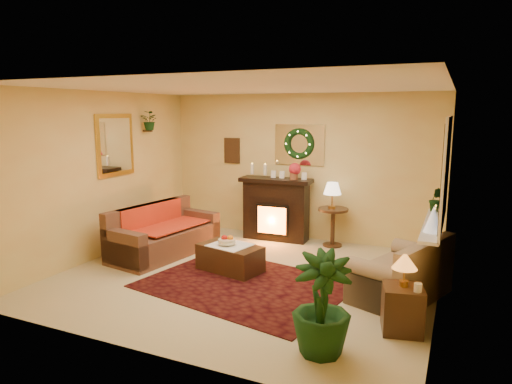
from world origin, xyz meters
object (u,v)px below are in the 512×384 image
at_px(fireplace, 276,209).
at_px(loveseat, 401,265).
at_px(end_table_square, 402,307).
at_px(sofa, 165,228).
at_px(coffee_table, 230,257).
at_px(side_table_round, 333,228).

distance_m(fireplace, loveseat, 2.99).
distance_m(loveseat, end_table_square, 0.95).
xyz_separation_m(sofa, coffee_table, (1.33, -0.27, -0.22)).
relative_size(side_table_round, coffee_table, 0.73).
xyz_separation_m(end_table_square, coffee_table, (-2.50, 0.90, -0.06)).
height_order(sofa, loveseat, sofa).
bearing_deg(end_table_square, fireplace, 132.66).
bearing_deg(end_table_square, side_table_round, 118.30).
bearing_deg(loveseat, coffee_table, -158.31).
xyz_separation_m(sofa, end_table_square, (3.83, -1.17, -0.16)).
distance_m(sofa, fireplace, 2.04).
distance_m(sofa, loveseat, 3.70).
relative_size(loveseat, side_table_round, 2.01).
height_order(fireplace, coffee_table, fireplace).
height_order(loveseat, end_table_square, loveseat).
xyz_separation_m(sofa, loveseat, (3.69, -0.24, -0.01)).
relative_size(sofa, loveseat, 1.40).
xyz_separation_m(sofa, side_table_round, (2.36, 1.56, -0.10)).
xyz_separation_m(fireplace, coffee_table, (0.02, -1.83, -0.34)).
height_order(fireplace, loveseat, fireplace).
bearing_deg(coffee_table, side_table_round, 73.16).
bearing_deg(side_table_round, fireplace, 179.97).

